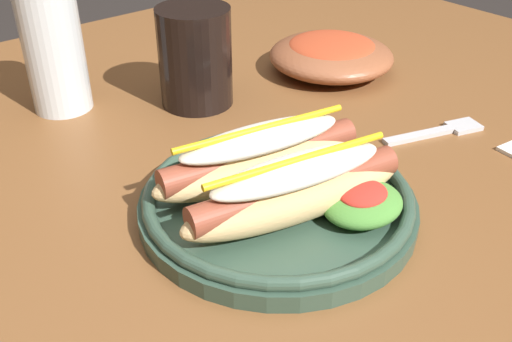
# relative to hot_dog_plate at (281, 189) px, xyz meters

# --- Properties ---
(dining_table) EXTENTS (1.44, 1.08, 0.74)m
(dining_table) POSITION_rel_hot_dog_plate_xyz_m (-0.06, 0.06, -0.11)
(dining_table) COLOR brown
(dining_table) RESTS_ON ground_plane
(hot_dog_plate) EXTENTS (0.25, 0.25, 0.08)m
(hot_dog_plate) POSITION_rel_hot_dog_plate_xyz_m (0.00, 0.00, 0.00)
(hot_dog_plate) COLOR #334C3D
(hot_dog_plate) RESTS_ON dining_table
(fork) EXTENTS (0.12, 0.06, 0.00)m
(fork) POSITION_rel_hot_dog_plate_xyz_m (0.24, -0.00, -0.02)
(fork) COLOR silver
(fork) RESTS_ON dining_table
(soda_cup) EXTENTS (0.09, 0.09, 0.12)m
(soda_cup) POSITION_rel_hot_dog_plate_xyz_m (0.07, 0.24, 0.03)
(soda_cup) COLOR black
(soda_cup) RESTS_ON dining_table
(glass_bottle) EXTENTS (0.07, 0.07, 0.24)m
(glass_bottle) POSITION_rel_hot_dog_plate_xyz_m (-0.06, 0.33, 0.06)
(glass_bottle) COLOR silver
(glass_bottle) RESTS_ON dining_table
(side_bowl) EXTENTS (0.17, 0.17, 0.05)m
(side_bowl) POSITION_rel_hot_dog_plate_xyz_m (0.27, 0.20, -0.00)
(side_bowl) COLOR brown
(side_bowl) RESTS_ON dining_table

